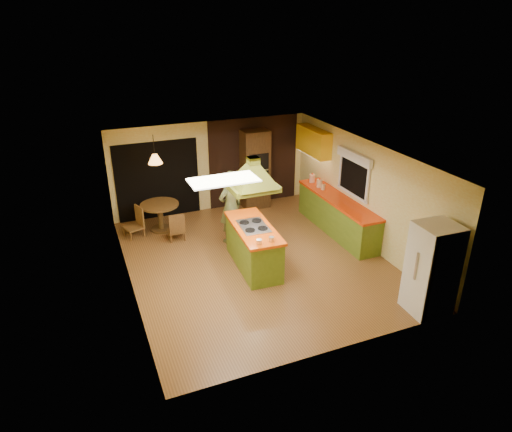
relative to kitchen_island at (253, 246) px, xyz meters
name	(u,v)px	position (x,y,z in m)	size (l,w,h in m)	color
ground	(256,260)	(0.14, 0.19, -0.49)	(6.50, 6.50, 0.00)	brown
room_walls	(256,210)	(0.14, 0.19, 0.76)	(5.50, 6.50, 6.50)	#F3EDAE
ceiling_plane	(256,154)	(0.14, 0.19, 2.01)	(6.50, 6.50, 0.00)	silver
brick_panel	(254,161)	(1.39, 3.42, 0.76)	(2.64, 0.03, 2.50)	#381E14
nook_opening	(158,180)	(-1.36, 3.42, 0.56)	(2.20, 0.03, 2.10)	black
right_counter	(337,215)	(2.59, 0.79, -0.03)	(0.62, 3.05, 0.92)	olive
upper_cabinets	(313,141)	(2.71, 2.39, 1.46)	(0.34, 1.40, 0.70)	yellow
window_right	(354,167)	(2.83, 0.59, 1.28)	(0.12, 1.35, 1.06)	black
fluor_panel	(224,180)	(-0.96, -1.01, 2.00)	(1.20, 0.60, 0.03)	white
kitchen_island	(253,246)	(0.00, 0.00, 0.00)	(0.89, 1.98, 0.98)	olive
range_hood	(253,169)	(0.00, 0.00, 1.76)	(0.98, 0.70, 0.79)	#656B1A
man	(231,207)	(-0.05, 1.32, 0.41)	(0.66, 0.43, 1.80)	#545B30
refrigerator	(432,269)	(2.40, -2.73, 0.40)	(0.73, 0.69, 1.77)	white
wall_oven	(255,169)	(1.31, 3.13, 0.62)	(0.73, 0.60, 2.22)	#4D3218
dining_table	(160,212)	(-1.52, 2.57, 0.02)	(0.97, 0.97, 0.73)	brown
chair_left	(133,222)	(-2.22, 2.47, -0.11)	(0.42, 0.42, 0.76)	brown
chair_near	(176,225)	(-1.27, 1.92, -0.13)	(0.40, 0.40, 0.73)	brown
pendant_lamp	(155,159)	(-1.52, 2.57, 1.41)	(0.35, 0.35, 0.23)	#FF9E3F
canister_large	(312,178)	(2.54, 2.05, 0.54)	(0.15, 0.15, 0.22)	#FFE7CD
canister_medium	(319,183)	(2.54, 1.65, 0.54)	(0.15, 0.15, 0.21)	#F2E2C2
canister_small	(323,187)	(2.54, 1.45, 0.50)	(0.11, 0.11, 0.15)	beige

